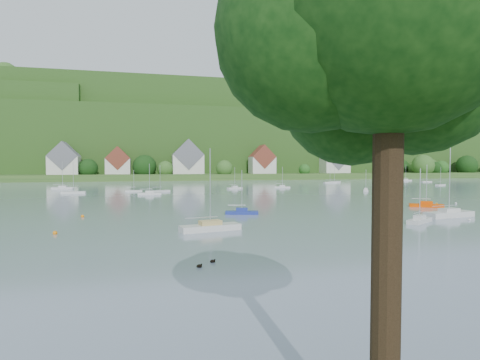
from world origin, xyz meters
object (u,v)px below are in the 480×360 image
at_px(near_sailboat_3, 420,220).
at_px(near_sailboat_4, 449,213).
at_px(near_sailboat_2, 210,227).
at_px(near_sailboat_5, 426,205).
at_px(near_sailboat_1, 242,212).

xyz_separation_m(near_sailboat_3, near_sailboat_4, (8.03, 3.88, 0.11)).
bearing_deg(near_sailboat_2, near_sailboat_4, -6.26).
bearing_deg(near_sailboat_5, near_sailboat_4, -85.58).
distance_m(near_sailboat_1, near_sailboat_3, 25.05).
height_order(near_sailboat_1, near_sailboat_5, near_sailboat_5).
xyz_separation_m(near_sailboat_2, near_sailboat_5, (42.05, 16.18, -0.06)).
height_order(near_sailboat_2, near_sailboat_5, near_sailboat_2).
distance_m(near_sailboat_1, near_sailboat_2, 15.49).
xyz_separation_m(near_sailboat_1, near_sailboat_5, (35.01, 2.39, 0.02)).
height_order(near_sailboat_2, near_sailboat_3, near_sailboat_2).
distance_m(near_sailboat_4, near_sailboat_5, 13.83).
height_order(near_sailboat_3, near_sailboat_5, near_sailboat_5).
relative_size(near_sailboat_1, near_sailboat_3, 0.95).
distance_m(near_sailboat_2, near_sailboat_3, 27.89).
bearing_deg(near_sailboat_1, near_sailboat_4, -5.55).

